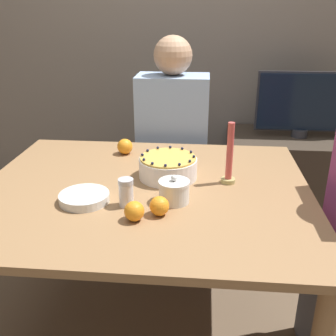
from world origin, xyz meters
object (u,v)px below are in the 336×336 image
Objects in this scene: cake at (168,167)px; sugar_bowl at (174,191)px; sugar_shaker at (126,192)px; tv_monitor at (303,104)px; person_man_blue_shirt at (172,162)px; candle at (229,159)px.

cake is 2.11× the size of sugar_bowl.
cake is 0.30m from sugar_shaker.
person_man_blue_shirt is at bearing -156.98° from tv_monitor.
candle is (0.25, -0.03, 0.06)m from cake.
sugar_bowl is 0.09× the size of person_man_blue_shirt.
sugar_shaker is 1.53m from tv_monitor.
sugar_bowl is (0.04, -0.22, -0.00)m from cake.
candle is at bearing 112.84° from person_man_blue_shirt.
cake is 0.42× the size of tv_monitor.
cake is at bearing 100.89° from sugar_bowl.
tv_monitor is (0.79, 0.34, 0.29)m from person_man_blue_shirt.
person_man_blue_shirt is (-0.03, 0.64, -0.23)m from cake.
person_man_blue_shirt is (-0.08, 0.87, -0.23)m from sugar_bowl.
sugar_shaker is at bearing -165.13° from sugar_bowl.
sugar_bowl is at bearing -79.11° from cake.
tv_monitor is (0.89, 1.25, 0.05)m from sugar_shaker.
sugar_bowl reaches higher than cake.
cake is at bearing 92.93° from person_man_blue_shirt.
tv_monitor is at bearing -156.98° from person_man_blue_shirt.
tv_monitor is at bearing 63.19° from candle.
sugar_shaker is (-0.17, -0.04, 0.01)m from sugar_bowl.
person_man_blue_shirt reaches higher than tv_monitor.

